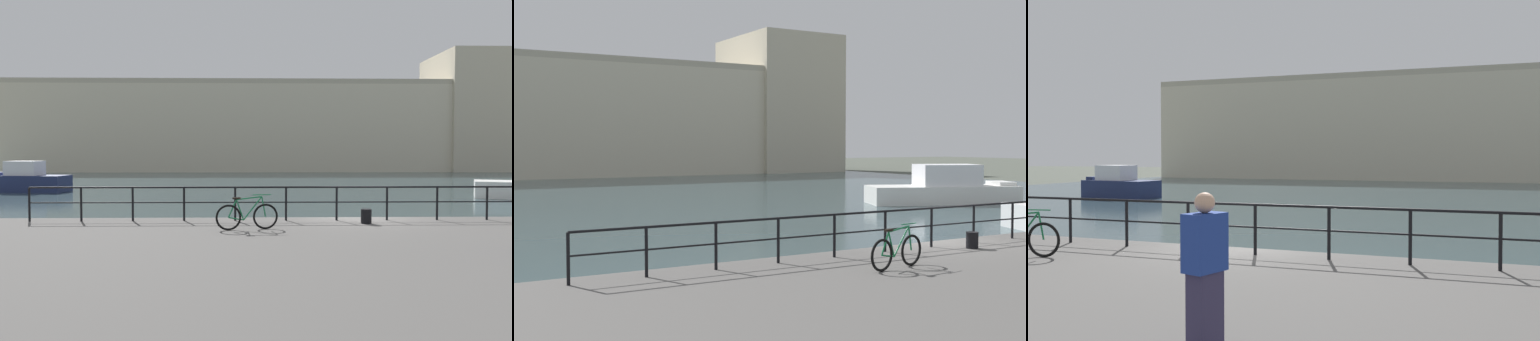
# 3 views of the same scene
# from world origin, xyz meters

# --- Properties ---
(ground_plane) EXTENTS (240.00, 240.00, 0.00)m
(ground_plane) POSITION_xyz_m (0.00, 0.00, 0.00)
(ground_plane) COLOR #4C5147
(water_basin) EXTENTS (80.00, 60.00, 0.01)m
(water_basin) POSITION_xyz_m (0.00, 30.20, 0.01)
(water_basin) COLOR #33474C
(water_basin) RESTS_ON ground_plane
(harbor_building) EXTENTS (75.89, 14.73, 17.89)m
(harbor_building) POSITION_xyz_m (6.27, 63.05, 6.84)
(harbor_building) COLOR beige
(harbor_building) RESTS_ON ground_plane
(moored_small_launch) EXTENTS (5.80, 3.19, 2.36)m
(moored_small_launch) POSITION_xyz_m (-20.17, 22.98, 0.91)
(moored_small_launch) COLOR navy
(moored_small_launch) RESTS_ON water_basin
(quay_railing) EXTENTS (24.07, 0.07, 1.08)m
(quay_railing) POSITION_xyz_m (1.57, -0.75, 1.73)
(quay_railing) COLOR black
(quay_railing) RESTS_ON quay_promenade
(mooring_bollard) EXTENTS (0.32, 0.32, 0.44)m
(mooring_bollard) POSITION_xyz_m (-0.06, -1.48, 1.22)
(mooring_bollard) COLOR black
(mooring_bollard) RESTS_ON quay_promenade
(standing_person) EXTENTS (0.39, 0.50, 1.69)m
(standing_person) POSITION_xyz_m (2.57, -6.31, 1.86)
(standing_person) COLOR #332D4C
(standing_person) RESTS_ON quay_promenade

